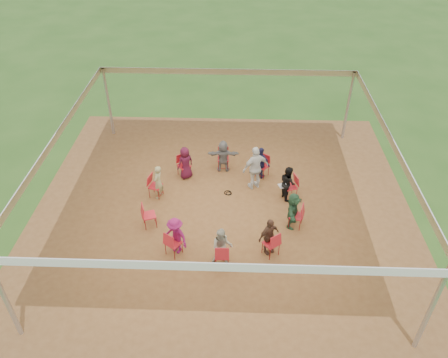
{
  "coord_description": "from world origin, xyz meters",
  "views": [
    {
      "loc": [
        0.46,
        -11.42,
        9.91
      ],
      "look_at": [
        0.03,
        0.3,
        1.13
      ],
      "focal_mm": 35.0,
      "sensor_mm": 36.0,
      "label": 1
    }
  ],
  "objects_px": {
    "chair_5": "(149,215)",
    "person_seated_7": "(269,236)",
    "person_seated_5": "(176,236)",
    "person_seated_4": "(158,182)",
    "standing_person": "(256,168)",
    "chair_4": "(156,186)",
    "chair_0": "(290,187)",
    "person_seated_0": "(288,183)",
    "chair_6": "(173,243)",
    "chair_3": "(184,166)",
    "chair_8": "(271,243)",
    "chair_1": "(262,166)",
    "person_seated_8": "(293,210)",
    "person_seated_2": "(223,156)",
    "person_seated_1": "(261,163)",
    "chair_7": "(222,255)",
    "chair_9": "(296,216)",
    "chair_2": "(223,159)",
    "laptop": "(283,184)",
    "person_seated_6": "(222,247)",
    "person_seated_3": "(185,163)",
    "cable_coil": "(228,193)"
  },
  "relations": [
    {
      "from": "chair_0",
      "to": "person_seated_0",
      "type": "relative_size",
      "value": 0.69
    },
    {
      "from": "chair_3",
      "to": "laptop",
      "type": "xyz_separation_m",
      "value": [
        3.63,
        -1.23,
        0.16
      ]
    },
    {
      "from": "chair_4",
      "to": "standing_person",
      "type": "distance_m",
      "value": 3.62
    },
    {
      "from": "person_seated_5",
      "to": "laptop",
      "type": "height_order",
      "value": "person_seated_5"
    },
    {
      "from": "person_seated_6",
      "to": "standing_person",
      "type": "relative_size",
      "value": 0.75
    },
    {
      "from": "person_seated_8",
      "to": "chair_9",
      "type": "bearing_deg",
      "value": -90.0
    },
    {
      "from": "chair_4",
      "to": "person_seated_7",
      "type": "bearing_deg",
      "value": 72.46
    },
    {
      "from": "person_seated_2",
      "to": "person_seated_7",
      "type": "xyz_separation_m",
      "value": [
        1.54,
        -4.28,
        0.0
      ]
    },
    {
      "from": "chair_3",
      "to": "standing_person",
      "type": "relative_size",
      "value": 0.52
    },
    {
      "from": "chair_4",
      "to": "standing_person",
      "type": "xyz_separation_m",
      "value": [
        3.54,
        0.66,
        0.42
      ]
    },
    {
      "from": "chair_4",
      "to": "chair_7",
      "type": "bearing_deg",
      "value": 54.0
    },
    {
      "from": "standing_person",
      "to": "chair_4",
      "type": "bearing_deg",
      "value": -16.76
    },
    {
      "from": "person_seated_0",
      "to": "person_seated_8",
      "type": "xyz_separation_m",
      "value": [
        0.05,
        -1.48,
        0.0
      ]
    },
    {
      "from": "chair_3",
      "to": "chair_8",
      "type": "xyz_separation_m",
      "value": [
        3.08,
        -3.97,
        0.0
      ]
    },
    {
      "from": "chair_4",
      "to": "chair_8",
      "type": "relative_size",
      "value": 1.0
    },
    {
      "from": "chair_9",
      "to": "chair_5",
      "type": "bearing_deg",
      "value": 108.0
    },
    {
      "from": "person_seated_7",
      "to": "chair_2",
      "type": "bearing_deg",
      "value": 71.54
    },
    {
      "from": "chair_7",
      "to": "person_seated_5",
      "type": "bearing_deg",
      "value": 157.69
    },
    {
      "from": "chair_0",
      "to": "person_seated_4",
      "type": "relative_size",
      "value": 0.69
    },
    {
      "from": "chair_2",
      "to": "chair_6",
      "type": "xyz_separation_m",
      "value": [
        -1.34,
        -4.59,
        0.0
      ]
    },
    {
      "from": "person_seated_6",
      "to": "chair_3",
      "type": "bearing_deg",
      "value": 108.46
    },
    {
      "from": "chair_6",
      "to": "chair_8",
      "type": "distance_m",
      "value": 2.95
    },
    {
      "from": "person_seated_4",
      "to": "laptop",
      "type": "xyz_separation_m",
      "value": [
        4.39,
        0.08,
        -0.04
      ]
    },
    {
      "from": "chair_5",
      "to": "person_seated_4",
      "type": "distance_m",
      "value": 1.53
    },
    {
      "from": "person_seated_1",
      "to": "chair_5",
      "type": "bearing_deg",
      "value": 71.54
    },
    {
      "from": "person_seated_5",
      "to": "person_seated_4",
      "type": "bearing_deg",
      "value": 144.0
    },
    {
      "from": "chair_8",
      "to": "chair_1",
      "type": "bearing_deg",
      "value": 54.0
    },
    {
      "from": "chair_5",
      "to": "person_seated_7",
      "type": "xyz_separation_m",
      "value": [
        3.83,
        -1.04,
        0.21
      ]
    },
    {
      "from": "person_seated_5",
      "to": "person_seated_6",
      "type": "distance_m",
      "value": 1.48
    },
    {
      "from": "person_seated_2",
      "to": "chair_9",
      "type": "bearing_deg",
      "value": 127.02
    },
    {
      "from": "chair_0",
      "to": "laptop",
      "type": "xyz_separation_m",
      "value": [
        -0.27,
        -0.1,
        0.16
      ]
    },
    {
      "from": "chair_6",
      "to": "chair_7",
      "type": "xyz_separation_m",
      "value": [
        1.49,
        -0.43,
        0.0
      ]
    },
    {
      "from": "chair_7",
      "to": "person_seated_4",
      "type": "distance_m",
      "value": 3.97
    },
    {
      "from": "chair_9",
      "to": "person_seated_7",
      "type": "xyz_separation_m",
      "value": [
        -0.95,
        -1.19,
        0.21
      ]
    },
    {
      "from": "chair_4",
      "to": "person_seated_2",
      "type": "bearing_deg",
      "value": 142.07
    },
    {
      "from": "chair_4",
      "to": "person_seated_2",
      "type": "distance_m",
      "value": 2.89
    },
    {
      "from": "chair_6",
      "to": "chair_3",
      "type": "bearing_deg",
      "value": 126.0
    },
    {
      "from": "chair_3",
      "to": "chair_6",
      "type": "height_order",
      "value": "same"
    },
    {
      "from": "chair_4",
      "to": "cable_coil",
      "type": "height_order",
      "value": "chair_4"
    },
    {
      "from": "person_seated_1",
      "to": "person_seated_7",
      "type": "height_order",
      "value": "same"
    },
    {
      "from": "standing_person",
      "to": "person_seated_8",
      "type": "bearing_deg",
      "value": 92.69
    },
    {
      "from": "chair_0",
      "to": "standing_person",
      "type": "bearing_deg",
      "value": 47.83
    },
    {
      "from": "chair_4",
      "to": "person_seated_2",
      "type": "height_order",
      "value": "person_seated_2"
    },
    {
      "from": "chair_5",
      "to": "cable_coil",
      "type": "height_order",
      "value": "chair_5"
    },
    {
      "from": "person_seated_8",
      "to": "chair_3",
      "type": "bearing_deg",
      "value": 71.54
    },
    {
      "from": "chair_8",
      "to": "person_seated_1",
      "type": "xyz_separation_m",
      "value": [
        -0.19,
        3.96,
        0.21
      ]
    },
    {
      "from": "person_seated_4",
      "to": "person_seated_6",
      "type": "bearing_deg",
      "value": 54.0
    },
    {
      "from": "person_seated_4",
      "to": "chair_5",
      "type": "bearing_deg",
      "value": 13.69
    },
    {
      "from": "person_seated_5",
      "to": "chair_6",
      "type": "bearing_deg",
      "value": -90.0
    },
    {
      "from": "person_seated_3",
      "to": "person_seated_5",
      "type": "distance_m",
      "value": 3.87
    }
  ]
}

